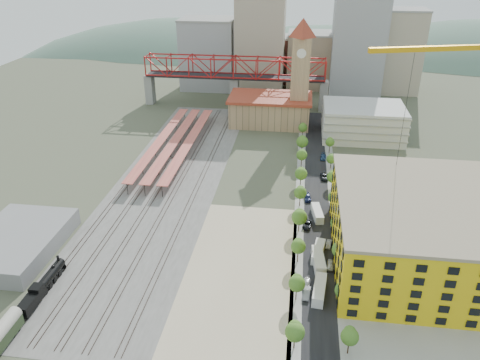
# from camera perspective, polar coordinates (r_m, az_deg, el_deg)

# --- Properties ---
(ground) EXTENTS (400.00, 400.00, 0.00)m
(ground) POSITION_cam_1_polar(r_m,az_deg,el_deg) (148.10, 3.16, -3.86)
(ground) COLOR #474C38
(ground) RESTS_ON ground
(ballast_strip) EXTENTS (36.00, 165.00, 0.06)m
(ballast_strip) POSITION_cam_1_polar(r_m,az_deg,el_deg) (169.17, -8.57, 0.01)
(ballast_strip) COLOR #605E59
(ballast_strip) RESTS_ON ground
(dirt_lot) EXTENTS (28.00, 67.00, 0.06)m
(dirt_lot) POSITION_cam_1_polar(r_m,az_deg,el_deg) (122.45, -0.00, -11.19)
(dirt_lot) COLOR tan
(dirt_lot) RESTS_ON ground
(street_asphalt) EXTENTS (12.00, 170.00, 0.06)m
(street_asphalt) POSITION_cam_1_polar(r_m,az_deg,el_deg) (161.07, 9.29, -1.50)
(street_asphalt) COLOR black
(street_asphalt) RESTS_ON ground
(sidewalk_west) EXTENTS (3.00, 170.00, 0.04)m
(sidewalk_west) POSITION_cam_1_polar(r_m,az_deg,el_deg) (160.93, 7.33, -1.38)
(sidewalk_west) COLOR gray
(sidewalk_west) RESTS_ON ground
(sidewalk_east) EXTENTS (3.00, 170.00, 0.04)m
(sidewalk_east) POSITION_cam_1_polar(r_m,az_deg,el_deg) (161.42, 11.23, -1.61)
(sidewalk_east) COLOR gray
(sidewalk_east) RESTS_ON ground
(construction_pad) EXTENTS (50.00, 90.00, 0.06)m
(construction_pad) POSITION_cam_1_polar(r_m,az_deg,el_deg) (135.92, 21.92, -9.13)
(construction_pad) COLOR gray
(construction_pad) RESTS_ON ground
(rail_tracks) EXTENTS (26.56, 160.00, 0.18)m
(rail_tracks) POSITION_cam_1_polar(r_m,az_deg,el_deg) (169.60, -9.16, 0.08)
(rail_tracks) COLOR #382B23
(rail_tracks) RESTS_ON ground
(platform_canopies) EXTENTS (16.00, 80.00, 4.12)m
(platform_canopies) POSITION_cam_1_polar(r_m,az_deg,el_deg) (192.94, -7.93, 4.79)
(platform_canopies) COLOR #DC7054
(platform_canopies) RESTS_ON ground
(station_hall) EXTENTS (38.00, 24.00, 13.10)m
(station_hall) POSITION_cam_1_polar(r_m,az_deg,el_deg) (220.62, 3.69, 8.57)
(station_hall) COLOR tan
(station_hall) RESTS_ON ground
(clock_tower) EXTENTS (12.00, 12.00, 52.00)m
(clock_tower) POSITION_cam_1_polar(r_m,az_deg,el_deg) (212.39, 7.43, 13.86)
(clock_tower) COLOR tan
(clock_tower) RESTS_ON ground
(parking_garage) EXTENTS (34.00, 26.00, 14.00)m
(parking_garage) POSITION_cam_1_polar(r_m,az_deg,el_deg) (210.47, 14.72, 6.92)
(parking_garage) COLOR silver
(parking_garage) RESTS_ON ground
(truss_bridge) EXTENTS (94.00, 9.60, 25.60)m
(truss_bridge) POSITION_cam_1_polar(r_m,az_deg,el_deg) (241.36, -0.66, 13.23)
(truss_bridge) COLOR gray
(truss_bridge) RESTS_ON ground
(construction_building) EXTENTS (44.60, 50.60, 18.80)m
(construction_building) POSITION_cam_1_polar(r_m,az_deg,el_deg) (130.16, 21.33, -5.73)
(construction_building) COLOR yellow
(construction_building) RESTS_ON ground
(warehouse) EXTENTS (22.00, 32.00, 5.00)m
(warehouse) POSITION_cam_1_polar(r_m,az_deg,el_deg) (142.65, -25.63, -6.92)
(warehouse) COLOR gray
(warehouse) RESTS_ON ground
(street_trees) EXTENTS (15.40, 124.40, 8.00)m
(street_trees) POSITION_cam_1_polar(r_m,az_deg,el_deg) (152.33, 9.33, -3.27)
(street_trees) COLOR #37621D
(street_trees) RESTS_ON ground
(skyline) EXTENTS (133.00, 46.00, 60.00)m
(skyline) POSITION_cam_1_polar(r_m,az_deg,el_deg) (274.59, 7.47, 15.52)
(skyline) COLOR #9EA0A3
(skyline) RESTS_ON ground
(distant_hills) EXTENTS (647.00, 264.00, 227.00)m
(distant_hills) POSITION_cam_1_polar(r_m,az_deg,el_deg) (418.62, 12.10, 4.43)
(distant_hills) COLOR #4C6B59
(distant_hills) RESTS_ON ground
(locomotive) EXTENTS (2.65, 20.46, 5.12)m
(locomotive) POSITION_cam_1_polar(r_m,az_deg,el_deg) (124.98, -22.77, -11.69)
(locomotive) COLOR black
(locomotive) RESTS_ON ground
(site_trailer_a) EXTENTS (3.84, 10.52, 2.81)m
(site_trailer_a) POSITION_cam_1_polar(r_m,az_deg,el_deg) (116.54, 9.65, -13.07)
(site_trailer_a) COLOR silver
(site_trailer_a) RESTS_ON ground
(site_trailer_b) EXTENTS (3.75, 10.54, 2.82)m
(site_trailer_b) POSITION_cam_1_polar(r_m,az_deg,el_deg) (125.79, 9.56, -9.67)
(site_trailer_b) COLOR silver
(site_trailer_b) RESTS_ON ground
(site_trailer_c) EXTENTS (4.07, 9.91, 2.63)m
(site_trailer_c) POSITION_cam_1_polar(r_m,az_deg,el_deg) (129.24, 9.52, -8.61)
(site_trailer_c) COLOR silver
(site_trailer_c) RESTS_ON ground
(site_trailer_d) EXTENTS (3.89, 9.73, 2.59)m
(site_trailer_d) POSITION_cam_1_polar(r_m,az_deg,el_deg) (146.40, 9.40, -4.02)
(site_trailer_d) COLOR silver
(site_trailer_d) RESTS_ON ground
(car_0) EXTENTS (2.05, 4.35, 1.44)m
(car_0) POSITION_cam_1_polar(r_m,az_deg,el_deg) (118.97, 8.13, -12.41)
(car_0) COLOR silver
(car_0) RESTS_ON ground
(car_1) EXTENTS (2.15, 4.83, 1.54)m
(car_1) POSITION_cam_1_polar(r_m,az_deg,el_deg) (116.15, 8.12, -13.51)
(car_1) COLOR gray
(car_1) RESTS_ON ground
(car_2) EXTENTS (3.24, 5.65, 1.48)m
(car_2) POSITION_cam_1_polar(r_m,az_deg,el_deg) (141.35, 8.20, -5.40)
(car_2) COLOR black
(car_2) RESTS_ON ground
(car_3) EXTENTS (2.76, 5.42, 1.51)m
(car_3) POSITION_cam_1_polar(r_m,az_deg,el_deg) (155.78, 8.23, -2.15)
(car_3) COLOR #1A234E
(car_3) RESTS_ON ground
(car_4) EXTENTS (2.16, 4.47, 1.47)m
(car_4) POSITION_cam_1_polar(r_m,az_deg,el_deg) (125.86, 10.92, -10.16)
(car_4) COLOR silver
(car_4) RESTS_ON ground
(car_5) EXTENTS (1.98, 4.14, 1.31)m
(car_5) POSITION_cam_1_polar(r_m,az_deg,el_deg) (133.86, 10.76, -7.69)
(car_5) COLOR #A3A3A8
(car_5) RESTS_ON ground
(car_6) EXTENTS (3.07, 5.85, 1.57)m
(car_6) POSITION_cam_1_polar(r_m,az_deg,el_deg) (170.59, 10.27, 0.39)
(car_6) COLOR black
(car_6) RESTS_ON ground
(car_7) EXTENTS (2.59, 5.61, 1.59)m
(car_7) POSITION_cam_1_polar(r_m,az_deg,el_deg) (186.63, 10.12, 2.78)
(car_7) COLOR navy
(car_7) RESTS_ON ground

